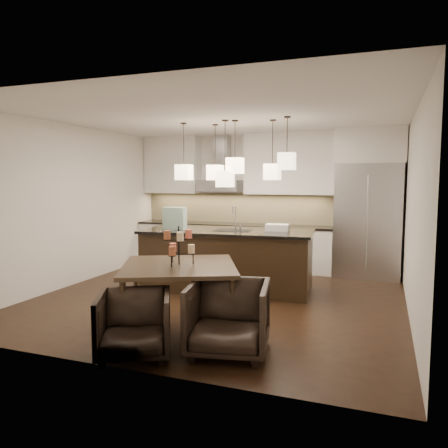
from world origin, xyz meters
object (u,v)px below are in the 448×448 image
(armchair_right, at_px, (228,318))
(armchair_left, at_px, (134,324))
(dining_table, at_px, (179,297))
(refrigerator, at_px, (368,221))
(island_body, at_px, (227,261))

(armchair_right, bearing_deg, armchair_left, -166.13)
(dining_table, xyz_separation_m, armchair_right, (0.83, -0.51, -0.02))
(dining_table, xyz_separation_m, armchair_left, (-0.07, -0.93, -0.06))
(refrigerator, relative_size, armchair_right, 2.50)
(dining_table, distance_m, armchair_right, 0.97)
(refrigerator, bearing_deg, dining_table, -117.86)
(refrigerator, distance_m, island_body, 2.89)
(refrigerator, height_order, armchair_left, refrigerator)
(dining_table, bearing_deg, refrigerator, 37.24)
(refrigerator, distance_m, dining_table, 4.46)
(armchair_left, relative_size, armchair_right, 0.89)
(refrigerator, height_order, island_body, refrigerator)
(island_body, relative_size, armchair_right, 3.20)
(armchair_left, bearing_deg, armchair_right, -1.89)
(island_body, bearing_deg, armchair_left, -94.18)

